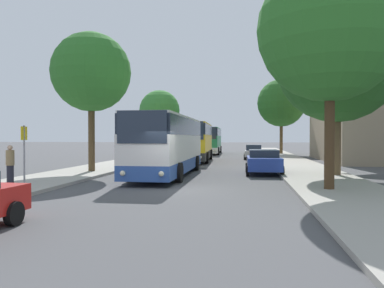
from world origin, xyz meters
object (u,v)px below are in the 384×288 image
(bus_middle, at_px, (195,141))
(bus_stop_sign, at_px, (24,148))
(tree_right_far, at_px, (338,61))
(bus_front, at_px, (168,144))
(tree_right_near, at_px, (330,29))
(bus_rear, at_px, (210,140))
(tree_left_far, at_px, (160,110))
(tree_left_near, at_px, (91,72))
(tree_right_mid, at_px, (281,103))
(parked_car_right_far, at_px, (254,152))
(parked_car_right_near, at_px, (264,161))
(pedestrian_waiting_far, at_px, (10,164))

(bus_middle, relative_size, bus_stop_sign, 4.05)
(tree_right_far, bearing_deg, bus_front, -178.99)
(tree_right_near, bearing_deg, bus_rear, 103.04)
(bus_middle, xyz_separation_m, tree_left_far, (-6.15, 11.72, 3.76))
(bus_rear, xyz_separation_m, tree_left_near, (-4.73, -28.67, 4.39))
(tree_right_mid, height_order, tree_right_far, tree_right_far)
(tree_right_mid, bearing_deg, tree_right_far, -89.03)
(bus_stop_sign, distance_m, tree_right_mid, 37.28)
(bus_middle, xyz_separation_m, parked_car_right_far, (5.49, 4.30, -1.12))
(parked_car_right_near, relative_size, pedestrian_waiting_far, 2.26)
(parked_car_right_near, xyz_separation_m, tree_right_mid, (3.49, 26.45, 5.88))
(bus_rear, height_order, parked_car_right_far, bus_rear)
(bus_front, relative_size, bus_middle, 1.08)
(pedestrian_waiting_far, bearing_deg, parked_car_right_far, -55.36)
(tree_left_far, bearing_deg, bus_front, -75.83)
(bus_rear, xyz_separation_m, tree_right_mid, (9.31, -1.36, 4.80))
(pedestrian_waiting_far, bearing_deg, bus_middle, -46.56)
(bus_rear, bearing_deg, tree_left_near, -100.90)
(bus_middle, relative_size, tree_right_mid, 1.11)
(tree_left_near, distance_m, tree_left_far, 24.33)
(bus_rear, relative_size, tree_right_mid, 1.26)
(tree_right_far, bearing_deg, bus_stop_sign, -156.52)
(bus_rear, relative_size, parked_car_right_far, 2.71)
(parked_car_right_far, relative_size, pedestrian_waiting_far, 2.57)
(bus_middle, relative_size, tree_left_far, 1.32)
(bus_middle, xyz_separation_m, tree_right_near, (8.00, -18.87, 4.72))
(bus_front, distance_m, tree_right_near, 10.85)
(parked_car_right_near, height_order, parked_car_right_far, parked_car_right_near)
(parked_car_right_near, height_order, tree_right_far, tree_right_far)
(parked_car_right_near, distance_m, tree_left_far, 26.71)
(parked_car_right_far, bearing_deg, tree_right_far, 105.76)
(parked_car_right_near, height_order, tree_left_far, tree_left_far)
(pedestrian_waiting_far, distance_m, tree_right_far, 17.60)
(bus_rear, relative_size, bus_stop_sign, 4.63)
(parked_car_right_near, relative_size, tree_right_far, 0.41)
(bus_front, relative_size, tree_left_far, 1.43)
(bus_rear, distance_m, bus_stop_sign, 35.79)
(tree_right_mid, bearing_deg, tree_right_near, -92.07)
(bus_front, distance_m, parked_car_right_far, 18.26)
(bus_middle, xyz_separation_m, bus_stop_sign, (-5.06, -19.35, -0.11))
(tree_left_far, bearing_deg, bus_middle, -62.31)
(bus_stop_sign, height_order, tree_right_mid, tree_right_mid)
(bus_stop_sign, relative_size, tree_right_far, 0.27)
(pedestrian_waiting_far, distance_m, tree_right_mid, 37.52)
(bus_middle, distance_m, bus_rear, 16.10)
(tree_left_near, bearing_deg, tree_right_near, -26.14)
(tree_right_far, bearing_deg, pedestrian_waiting_far, -158.22)
(bus_rear, distance_m, parked_car_right_far, 13.10)
(bus_middle, bearing_deg, tree_right_near, -69.23)
(tree_right_mid, bearing_deg, bus_rear, 171.69)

